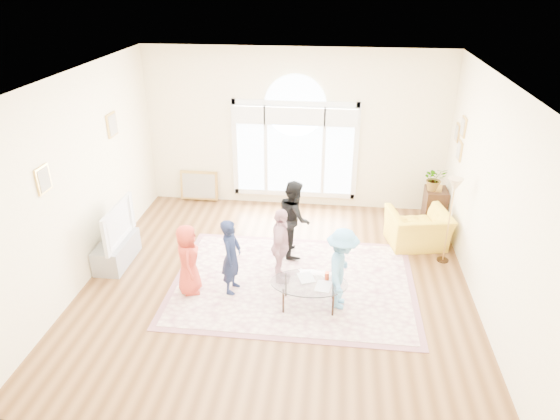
# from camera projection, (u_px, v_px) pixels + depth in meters

# --- Properties ---
(ground) EXTENTS (6.00, 6.00, 0.00)m
(ground) POSITION_uv_depth(u_px,v_px,m) (277.00, 283.00, 7.91)
(ground) COLOR #523317
(ground) RESTS_ON ground
(room_shell) EXTENTS (6.00, 6.00, 6.00)m
(room_shell) POSITION_uv_depth(u_px,v_px,m) (295.00, 134.00, 9.75)
(room_shell) COLOR #FFF3C7
(room_shell) RESTS_ON ground
(area_rug) EXTENTS (3.60, 2.60, 0.02)m
(area_rug) POSITION_uv_depth(u_px,v_px,m) (293.00, 282.00, 7.91)
(area_rug) COLOR beige
(area_rug) RESTS_ON ground
(rug_border) EXTENTS (3.80, 2.80, 0.01)m
(rug_border) POSITION_uv_depth(u_px,v_px,m) (293.00, 283.00, 7.91)
(rug_border) COLOR #905C65
(rug_border) RESTS_ON ground
(tv_console) EXTENTS (0.45, 1.00, 0.42)m
(tv_console) POSITION_uv_depth(u_px,v_px,m) (117.00, 251.00, 8.38)
(tv_console) COLOR gray
(tv_console) RESTS_ON ground
(television) EXTENTS (0.17, 1.13, 0.65)m
(television) POSITION_uv_depth(u_px,v_px,m) (112.00, 223.00, 8.14)
(television) COLOR black
(television) RESTS_ON tv_console
(coffee_table) EXTENTS (1.12, 0.73, 0.54)m
(coffee_table) POSITION_uv_depth(u_px,v_px,m) (309.00, 284.00, 7.19)
(coffee_table) COLOR silver
(coffee_table) RESTS_ON ground
(armchair) EXTENTS (1.17, 1.08, 0.66)m
(armchair) POSITION_uv_depth(u_px,v_px,m) (418.00, 229.00, 8.84)
(armchair) COLOR gold
(armchair) RESTS_ON ground
(side_cabinet) EXTENTS (0.40, 0.50, 0.70)m
(side_cabinet) POSITION_uv_depth(u_px,v_px,m) (435.00, 206.00, 9.64)
(side_cabinet) COLOR black
(side_cabinet) RESTS_ON ground
(floor_lamp) EXTENTS (0.31, 0.31, 1.51)m
(floor_lamp) POSITION_uv_depth(u_px,v_px,m) (454.00, 192.00, 7.96)
(floor_lamp) COLOR black
(floor_lamp) RESTS_ON ground
(plant_pedestal) EXTENTS (0.20, 0.20, 0.70)m
(plant_pedestal) POSITION_uv_depth(u_px,v_px,m) (431.00, 207.00, 9.62)
(plant_pedestal) COLOR white
(plant_pedestal) RESTS_ON ground
(potted_plant) EXTENTS (0.48, 0.44, 0.47)m
(potted_plant) POSITION_uv_depth(u_px,v_px,m) (435.00, 179.00, 9.37)
(potted_plant) COLOR #33722D
(potted_plant) RESTS_ON plant_pedestal
(leaning_picture) EXTENTS (0.80, 0.14, 0.62)m
(leaning_picture) POSITION_uv_depth(u_px,v_px,m) (200.00, 200.00, 10.71)
(leaning_picture) COLOR tan
(leaning_picture) RESTS_ON ground
(child_red) EXTENTS (0.47, 0.61, 1.12)m
(child_red) POSITION_uv_depth(u_px,v_px,m) (188.00, 259.00, 7.45)
(child_red) COLOR #C03827
(child_red) RESTS_ON area_rug
(child_navy) EXTENTS (0.34, 0.47, 1.20)m
(child_navy) POSITION_uv_depth(u_px,v_px,m) (231.00, 256.00, 7.45)
(child_navy) COLOR #151E3D
(child_navy) RESTS_ON area_rug
(child_black) EXTENTS (0.64, 0.75, 1.34)m
(child_black) POSITION_uv_depth(u_px,v_px,m) (294.00, 218.00, 8.43)
(child_black) COLOR black
(child_black) RESTS_ON area_rug
(child_pink) EXTENTS (0.31, 0.73, 1.25)m
(child_pink) POSITION_uv_depth(u_px,v_px,m) (281.00, 246.00, 7.67)
(child_pink) COLOR #D298A3
(child_pink) RESTS_ON area_rug
(child_blue) EXTENTS (0.54, 0.85, 1.25)m
(child_blue) POSITION_uv_depth(u_px,v_px,m) (342.00, 269.00, 7.10)
(child_blue) COLOR #5FA5DA
(child_blue) RESTS_ON area_rug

